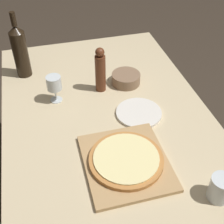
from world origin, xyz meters
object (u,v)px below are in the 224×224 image
(wine_bottle, at_px, (20,51))
(pizza, at_px, (127,159))
(small_bowl, at_px, (126,79))
(wine_glass, at_px, (54,84))
(pepper_mill, at_px, (100,71))

(wine_bottle, bearing_deg, pizza, -64.55)
(pizza, height_order, small_bowl, small_bowl)
(pizza, xyz_separation_m, wine_glass, (-0.22, 0.49, 0.07))
(pepper_mill, relative_size, wine_glass, 1.73)
(pepper_mill, bearing_deg, wine_glass, -172.27)
(wine_glass, xyz_separation_m, small_bowl, (0.39, 0.05, -0.07))
(pizza, bearing_deg, small_bowl, 73.50)
(pizza, distance_m, wine_bottle, 0.86)
(wine_glass, bearing_deg, small_bowl, 7.83)
(pepper_mill, bearing_deg, wine_bottle, 146.99)
(pepper_mill, relative_size, small_bowl, 1.61)
(pepper_mill, bearing_deg, pizza, -91.75)
(pizza, distance_m, small_bowl, 0.57)
(wine_bottle, relative_size, small_bowl, 2.38)
(pizza, relative_size, pepper_mill, 1.23)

